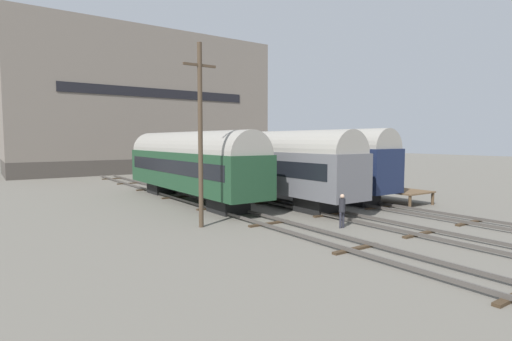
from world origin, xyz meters
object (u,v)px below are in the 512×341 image
Objects in this scene: train_car_grey at (262,162)px; person_worker at (342,208)px; train_car_navy at (311,159)px; utility_pole at (200,133)px; train_car_green at (190,162)px; bench at (350,179)px.

train_car_grey reaches higher than person_worker.
person_worker is (-6.55, -9.47, -1.95)m from train_car_navy.
train_car_navy is 1.60× the size of utility_pole.
train_car_navy is at bearing -3.94° from train_car_grey.
train_car_navy is 9.62m from train_car_green.
person_worker is 8.20m from utility_pole.
train_car_grey is at bearing -31.78° from train_car_green.
train_car_green is 12.02× the size of bench.
train_car_navy reaches higher than train_car_green.
train_car_green reaches higher than bench.
utility_pole is (-7.84, -5.47, 1.95)m from train_car_grey.
train_car_grey is at bearing 78.43° from person_worker.
train_car_navy reaches higher than train_car_grey.
utility_pole reaches higher than train_car_green.
train_car_green is at bearing 101.41° from person_worker.
train_car_grey reaches higher than bench.
bench is 15.55m from utility_pole.
bench is (11.53, -5.07, -1.44)m from train_car_green.
train_car_navy is 13.54m from utility_pole.
utility_pole is (-5.84, 4.32, 3.80)m from person_worker.
train_car_navy is 10.76× the size of bench.
person_worker is 0.19× the size of utility_pole.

